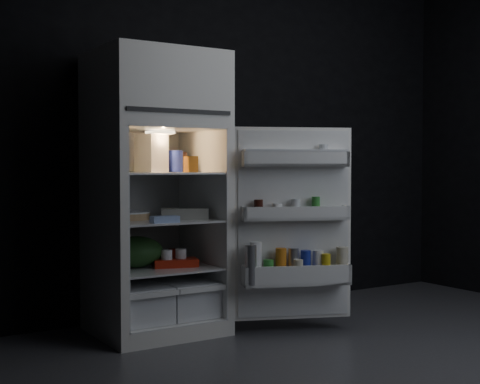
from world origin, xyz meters
TOP-DOWN VIEW (x-y plane):
  - floor at (0.00, 0.00)m, footprint 4.00×3.40m
  - wall_back at (0.00, 1.70)m, footprint 4.00×0.00m
  - wall_left at (-2.00, 0.00)m, footprint 0.00×3.40m
  - refrigerator at (-0.87, 1.32)m, footprint 0.76×0.71m
  - fridge_door at (-0.15, 0.80)m, footprint 0.74×0.44m
  - milk_jug at (-0.90, 1.28)m, footprint 0.19×0.19m
  - mayo_jar at (-0.73, 1.29)m, footprint 0.10×0.10m
  - jam_jar at (-0.68, 1.33)m, footprint 0.13×0.13m
  - amber_bottle at (-1.15, 1.36)m, footprint 0.10×0.10m
  - small_carton at (-0.74, 1.07)m, footprint 0.08×0.06m
  - egg_carton at (-0.72, 1.18)m, footprint 0.32×0.22m
  - pie at (-1.04, 1.39)m, footprint 0.39×0.39m
  - flat_package at (-0.94, 1.03)m, footprint 0.17×0.10m
  - wrapped_pkg at (-0.68, 1.40)m, footprint 0.16×0.15m
  - produce_bag at (-1.01, 1.31)m, footprint 0.44×0.40m
  - yogurt_tray at (-0.78, 1.21)m, footprint 0.31×0.23m
  - small_can_red at (-0.70, 1.39)m, footprint 0.08×0.08m
  - small_can_silver at (-0.67, 1.41)m, footprint 0.09×0.09m

SIDE VIEW (x-z plane):
  - floor at x=0.00m, z-range 0.00..0.00m
  - yogurt_tray at x=-0.78m, z-range 0.43..0.48m
  - small_can_red at x=-0.70m, z-range 0.43..0.52m
  - small_can_silver at x=-0.67m, z-range 0.43..0.52m
  - produce_bag at x=-1.01m, z-range 0.43..0.62m
  - fridge_door at x=-0.15m, z-range 0.07..1.29m
  - pie at x=-1.04m, z-range 0.73..0.77m
  - flat_package at x=-0.94m, z-range 0.73..0.77m
  - wrapped_pkg at x=-0.68m, z-range 0.73..0.78m
  - egg_carton at x=-0.72m, z-range 0.73..0.80m
  - refrigerator at x=-0.87m, z-range 0.07..1.85m
  - small_carton at x=-0.74m, z-range 1.03..1.13m
  - jam_jar at x=-0.68m, z-range 1.03..1.16m
  - mayo_jar at x=-0.73m, z-range 1.03..1.17m
  - amber_bottle at x=-1.15m, z-range 1.03..1.25m
  - milk_jug at x=-0.90m, z-range 1.03..1.27m
  - wall_back at x=0.00m, z-range 0.00..2.70m
  - wall_left at x=-2.00m, z-range 0.00..2.70m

